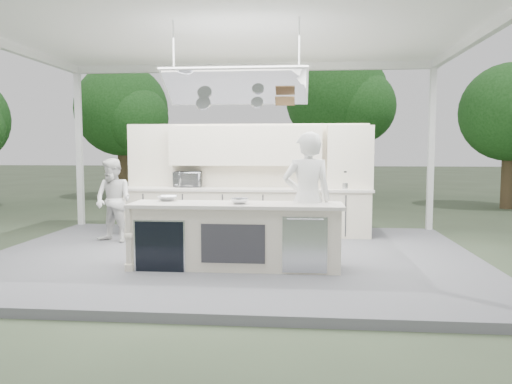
# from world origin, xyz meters

# --- Properties ---
(ground) EXTENTS (90.00, 90.00, 0.00)m
(ground) POSITION_xyz_m (0.00, 0.00, 0.00)
(ground) COLOR #435138
(ground) RESTS_ON ground
(stage_deck) EXTENTS (8.00, 6.00, 0.12)m
(stage_deck) POSITION_xyz_m (0.00, 0.00, 0.06)
(stage_deck) COLOR #595A5E
(stage_deck) RESTS_ON ground
(tent) EXTENTS (8.20, 6.20, 3.86)m
(tent) POSITION_xyz_m (0.00, -0.01, 3.71)
(tent) COLOR white
(tent) RESTS_ON ground
(demo_island) EXTENTS (3.10, 0.79, 0.95)m
(demo_island) POSITION_xyz_m (0.18, -0.91, 0.60)
(demo_island) COLOR beige
(demo_island) RESTS_ON stage_deck
(back_counter) EXTENTS (5.08, 0.72, 0.95)m
(back_counter) POSITION_xyz_m (0.00, 1.90, 0.60)
(back_counter) COLOR beige
(back_counter) RESTS_ON stage_deck
(back_wall_unit) EXTENTS (5.05, 0.48, 2.25)m
(back_wall_unit) POSITION_xyz_m (0.44, 2.11, 1.57)
(back_wall_unit) COLOR beige
(back_wall_unit) RESTS_ON stage_deck
(tree_cluster) EXTENTS (19.55, 9.40, 5.85)m
(tree_cluster) POSITION_xyz_m (-0.16, 9.77, 3.29)
(tree_cluster) COLOR #4C3E26
(tree_cluster) RESTS_ON ground
(head_chef) EXTENTS (0.79, 0.57, 1.99)m
(head_chef) POSITION_xyz_m (1.23, -0.70, 1.12)
(head_chef) COLOR white
(head_chef) RESTS_ON stage_deck
(sous_chef) EXTENTS (0.92, 0.82, 1.56)m
(sous_chef) POSITION_xyz_m (-2.34, 0.87, 0.90)
(sous_chef) COLOR silver
(sous_chef) RESTS_ON stage_deck
(toaster_oven) EXTENTS (0.60, 0.43, 0.32)m
(toaster_oven) POSITION_xyz_m (-1.20, 2.08, 1.23)
(toaster_oven) COLOR #B9BCC0
(toaster_oven) RESTS_ON back_counter
(bowl_large) EXTENTS (0.34, 0.34, 0.08)m
(bowl_large) POSITION_xyz_m (-0.89, -0.65, 1.11)
(bowl_large) COLOR silver
(bowl_large) RESTS_ON demo_island
(bowl_small) EXTENTS (0.33, 0.33, 0.08)m
(bowl_small) POSITION_xyz_m (0.26, -0.97, 1.11)
(bowl_small) COLOR silver
(bowl_small) RESTS_ON demo_island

